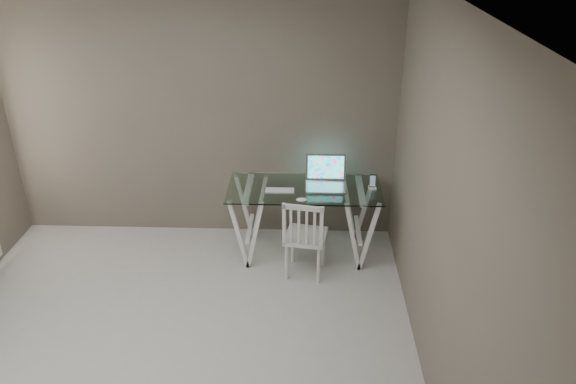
# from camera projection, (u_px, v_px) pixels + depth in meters

# --- Properties ---
(room) EXTENTS (4.50, 4.52, 2.71)m
(room) POSITION_uv_depth(u_px,v_px,m) (123.00, 171.00, 3.50)
(room) COLOR #AFAEA8
(room) RESTS_ON ground
(desk) EXTENTS (1.50, 0.70, 0.75)m
(desk) POSITION_uv_depth(u_px,v_px,m) (304.00, 220.00, 5.65)
(desk) COLOR silver
(desk) RESTS_ON ground
(chair) EXTENTS (0.44, 0.44, 0.83)m
(chair) POSITION_uv_depth(u_px,v_px,m) (304.00, 235.00, 5.24)
(chair) COLOR silver
(chair) RESTS_ON ground
(laptop) EXTENTS (0.40, 0.35, 0.28)m
(laptop) POSITION_uv_depth(u_px,v_px,m) (326.00, 179.00, 5.52)
(laptop) COLOR #B6B6BB
(laptop) RESTS_ON desk
(keyboard) EXTENTS (0.30, 0.13, 0.01)m
(keyboard) POSITION_uv_depth(u_px,v_px,m) (280.00, 190.00, 5.43)
(keyboard) COLOR silver
(keyboard) RESTS_ON desk
(mouse) EXTENTS (0.10, 0.06, 0.03)m
(mouse) POSITION_uv_depth(u_px,v_px,m) (302.00, 200.00, 5.23)
(mouse) COLOR white
(mouse) RESTS_ON desk
(phone_dock) EXTENTS (0.08, 0.08, 0.14)m
(phone_dock) POSITION_uv_depth(u_px,v_px,m) (372.00, 185.00, 5.46)
(phone_dock) COLOR white
(phone_dock) RESTS_ON desk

